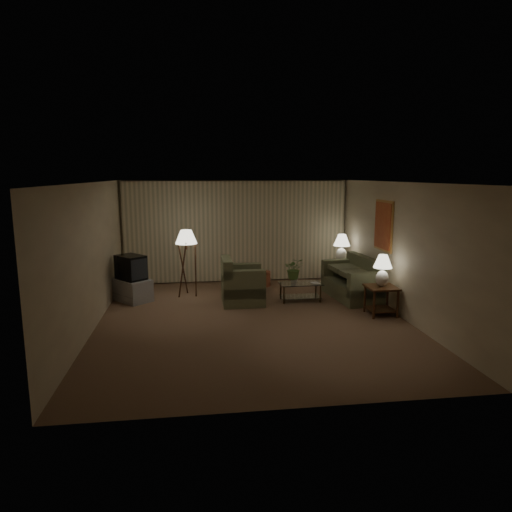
{
  "coord_description": "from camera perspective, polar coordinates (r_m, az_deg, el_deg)",
  "views": [
    {
      "loc": [
        -1.11,
        -8.59,
        2.85
      ],
      "look_at": [
        0.15,
        0.6,
        1.18
      ],
      "focal_mm": 32.0,
      "sensor_mm": 36.0,
      "label": 1
    }
  ],
  "objects": [
    {
      "name": "ground",
      "position": [
        9.12,
        -0.4,
        -8.03
      ],
      "size": [
        7.0,
        7.0,
        0.0
      ],
      "primitive_type": "plane",
      "color": "brown",
      "rests_on": "ground"
    },
    {
      "name": "room_shell",
      "position": [
        10.22,
        -1.37,
        3.99
      ],
      "size": [
        6.04,
        7.02,
        2.72
      ],
      "color": "beige",
      "rests_on": "ground"
    },
    {
      "name": "sofa",
      "position": [
        10.86,
        11.87,
        -3.18
      ],
      "size": [
        1.87,
        1.18,
        0.76
      ],
      "rotation": [
        0.0,
        0.0,
        -1.48
      ],
      "color": "#676E4D",
      "rests_on": "ground"
    },
    {
      "name": "armchair",
      "position": [
        10.21,
        -1.67,
        -3.66
      ],
      "size": [
        0.98,
        0.93,
        0.81
      ],
      "rotation": [
        0.0,
        0.0,
        1.56
      ],
      "color": "#676E4D",
      "rests_on": "ground"
    },
    {
      "name": "side_table_near",
      "position": [
        9.69,
        15.39,
        -4.73
      ],
      "size": [
        0.6,
        0.6,
        0.6
      ],
      "color": "#331B0E",
      "rests_on": "ground"
    },
    {
      "name": "side_table_far",
      "position": [
        12.06,
        10.57,
        -1.69
      ],
      "size": [
        0.54,
        0.45,
        0.6
      ],
      "color": "#331B0E",
      "rests_on": "ground"
    },
    {
      "name": "table_lamp_near",
      "position": [
        9.56,
        15.55,
        -1.43
      ],
      "size": [
        0.38,
        0.38,
        0.65
      ],
      "color": "white",
      "rests_on": "side_table_near"
    },
    {
      "name": "table_lamp_far",
      "position": [
        11.94,
        10.66,
        1.26
      ],
      "size": [
        0.43,
        0.43,
        0.73
      ],
      "color": "white",
      "rests_on": "side_table_far"
    },
    {
      "name": "coffee_table",
      "position": [
        10.44,
        5.56,
        -4.14
      ],
      "size": [
        0.97,
        0.53,
        0.41
      ],
      "color": "silver",
      "rests_on": "ground"
    },
    {
      "name": "tv_cabinet",
      "position": [
        10.8,
        -15.25,
        -4.11
      ],
      "size": [
        1.44,
        1.44,
        0.5
      ],
      "primitive_type": "cube",
      "rotation": [
        0.0,
        0.0,
        -0.85
      ],
      "color": "#969698",
      "rests_on": "ground"
    },
    {
      "name": "crt_tv",
      "position": [
        10.69,
        -15.38,
        -1.38
      ],
      "size": [
        1.1,
        1.1,
        0.55
      ],
      "primitive_type": "cube",
      "rotation": [
        0.0,
        0.0,
        -0.85
      ],
      "color": "black",
      "rests_on": "tv_cabinet"
    },
    {
      "name": "floor_lamp",
      "position": [
        10.84,
        -8.64,
        -0.71
      ],
      "size": [
        0.51,
        0.51,
        1.57
      ],
      "color": "#331B0E",
      "rests_on": "ground"
    },
    {
      "name": "ottoman",
      "position": [
        11.83,
        0.48,
        -2.84
      ],
      "size": [
        0.67,
        0.67,
        0.37
      ],
      "primitive_type": "cylinder",
      "rotation": [
        0.0,
        0.0,
        -0.25
      ],
      "color": "#AB4F39",
      "rests_on": "ground"
    },
    {
      "name": "vase",
      "position": [
        10.36,
        4.77,
        -3.01
      ],
      "size": [
        0.16,
        0.16,
        0.15
      ],
      "primitive_type": "imported",
      "rotation": [
        0.0,
        0.0,
        -0.06
      ],
      "color": "white",
      "rests_on": "coffee_table"
    },
    {
      "name": "flowers",
      "position": [
        10.29,
        4.8,
        -1.29
      ],
      "size": [
        0.49,
        0.44,
        0.48
      ],
      "primitive_type": "imported",
      "rotation": [
        0.0,
        0.0,
        -0.15
      ],
      "color": "#577F38",
      "rests_on": "vase"
    },
    {
      "name": "book",
      "position": [
        10.37,
        7.05,
        -3.42
      ],
      "size": [
        0.2,
        0.24,
        0.02
      ],
      "primitive_type": "imported",
      "rotation": [
        0.0,
        0.0,
        0.21
      ],
      "color": "olive",
      "rests_on": "coffee_table"
    }
  ]
}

